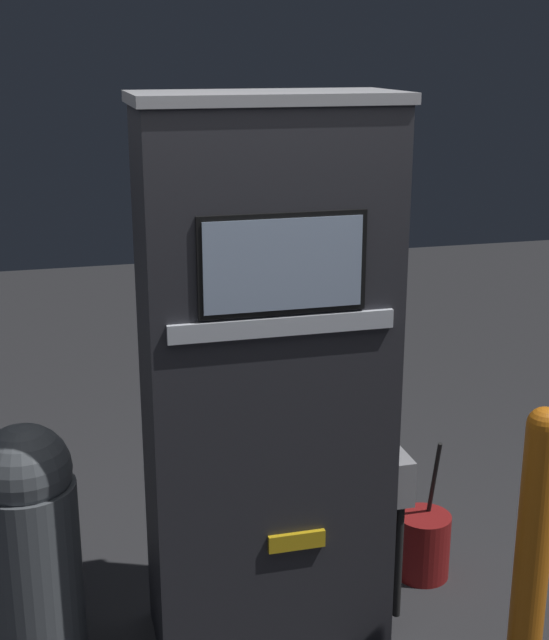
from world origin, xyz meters
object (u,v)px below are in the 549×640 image
(trash_bin, at_px, (30,540))
(squeegee_bucket, at_px, (423,545))
(safety_bollard, at_px, (534,537))
(gas_pump, at_px, (268,383))

(trash_bin, relative_size, squeegee_bucket, 1.45)
(safety_bollard, relative_size, squeegee_bucket, 1.63)
(safety_bollard, bearing_deg, trash_bin, 162.31)
(trash_bin, height_order, squeegee_bucket, trash_bin)
(trash_bin, bearing_deg, safety_bollard, -17.69)
(gas_pump, bearing_deg, safety_bollard, -28.58)
(gas_pump, height_order, squeegee_bucket, gas_pump)
(safety_bollard, xyz_separation_m, trash_bin, (-1.82, 0.58, -0.07))
(gas_pump, distance_m, trash_bin, 1.10)
(trash_bin, bearing_deg, gas_pump, -5.67)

